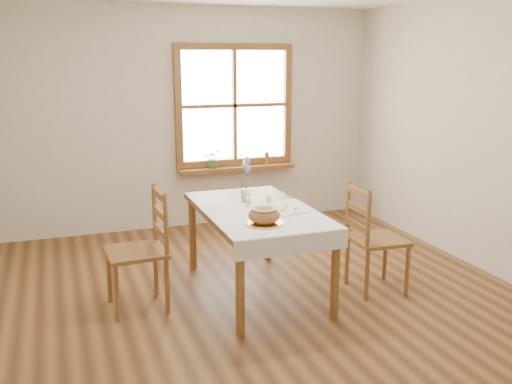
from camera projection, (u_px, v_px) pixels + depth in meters
ground at (268, 304)px, 4.79m from camera, size 5.00×5.00×0.00m
room_walls at (269, 99)px, 4.40m from camera, size 4.60×5.10×2.65m
window at (234, 105)px, 6.88m from camera, size 1.46×0.08×1.46m
window_sill at (237, 168)px, 7.00m from camera, size 1.46×0.20×0.05m
dining_table at (256, 218)px, 4.91m from camera, size 0.90×1.60×0.75m
table_linen at (269, 218)px, 4.61m from camera, size 0.91×0.99×0.01m
chair_left at (136, 250)px, 4.62m from camera, size 0.51×0.49×1.00m
chair_right at (378, 238)px, 4.98m from camera, size 0.49×0.47×0.96m
bread_plate at (264, 223)px, 4.41m from camera, size 0.34×0.34×0.02m
bread_loaf at (264, 214)px, 4.40m from camera, size 0.25×0.25×0.14m
egg_napkin at (289, 211)px, 4.77m from camera, size 0.31×0.28×0.01m
eggs at (289, 208)px, 4.76m from camera, size 0.24×0.23×0.05m
salt_shaker at (248, 201)px, 4.94m from camera, size 0.06×0.06×0.09m
pepper_shaker at (269, 199)px, 5.03m from camera, size 0.06×0.06×0.09m
flower_vase at (246, 195)px, 5.19m from camera, size 0.10×0.10×0.09m
lavender_bouquet at (246, 175)px, 5.15m from camera, size 0.15×0.15×0.28m
potted_plant at (213, 161)px, 6.87m from camera, size 0.26×0.27×0.18m
amber_bottle at (267, 158)px, 7.10m from camera, size 0.06×0.06×0.16m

